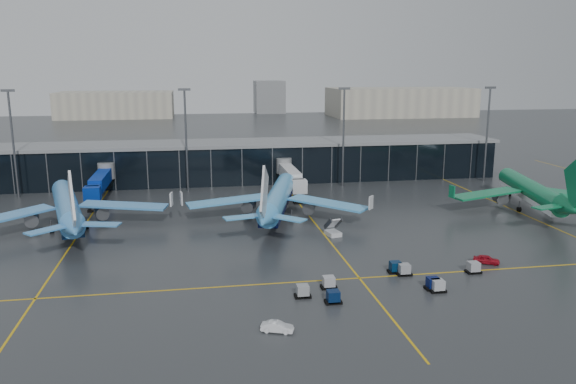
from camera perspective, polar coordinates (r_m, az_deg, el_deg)
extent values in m
plane|color=#282B2D|center=(95.76, -1.14, -5.91)|extent=(600.00, 600.00, 0.00)
cube|color=black|center=(154.55, -4.59, 3.03)|extent=(140.00, 16.00, 10.00)
cube|color=slate|center=(153.78, -4.62, 4.98)|extent=(142.00, 17.00, 0.80)
cylinder|color=#595B60|center=(147.14, -17.99, 2.06)|extent=(4.00, 4.00, 4.00)
cube|color=navy|center=(134.17, -18.75, 0.70)|extent=(3.00, 24.00, 3.00)
cylinder|color=#595B60|center=(127.58, -19.16, -1.33)|extent=(1.00, 1.00, 2.60)
cylinder|color=#595B60|center=(147.43, -0.41, 2.69)|extent=(4.00, 4.00, 4.00)
cube|color=silver|center=(134.48, 0.52, 1.40)|extent=(3.00, 24.00, 3.00)
cylinder|color=#595B60|center=(127.91, 1.11, -0.60)|extent=(1.00, 1.00, 2.60)
cylinder|color=#595B60|center=(147.01, -26.12, 4.27)|extent=(0.50, 0.50, 25.00)
cube|color=#595B60|center=(146.03, -26.59, 9.20)|extent=(3.00, 0.40, 0.60)
cylinder|color=#595B60|center=(141.02, -10.29, 5.05)|extent=(0.50, 0.50, 25.00)
cube|color=#595B60|center=(140.00, -10.50, 10.21)|extent=(3.00, 0.40, 0.60)
cylinder|color=#595B60|center=(146.16, 5.65, 5.44)|extent=(0.50, 0.50, 25.00)
cube|color=#595B60|center=(145.17, 5.76, 10.42)|extent=(3.00, 0.40, 0.60)
cylinder|color=#595B60|center=(161.36, 19.55, 5.44)|extent=(0.50, 0.50, 25.00)
cube|color=#595B60|center=(160.47, 19.88, 9.94)|extent=(3.00, 0.40, 0.60)
cube|color=#B2AD99|center=(375.08, 11.30, 8.95)|extent=(90.00, 42.00, 18.00)
cube|color=#B2AD99|center=(373.48, -17.03, 8.49)|extent=(70.00, 38.00, 16.00)
cube|color=#B2AD99|center=(394.02, -1.92, 9.63)|extent=(20.00, 20.00, 22.00)
cube|color=gold|center=(115.97, -20.09, -3.40)|extent=(0.30, 120.00, 0.02)
cube|color=gold|center=(116.34, 2.26, -2.58)|extent=(0.30, 120.00, 0.02)
cube|color=gold|center=(132.92, 21.62, -1.56)|extent=(0.30, 120.00, 0.02)
cube|color=gold|center=(84.06, 7.25, -8.66)|extent=(220.00, 0.30, 0.02)
cube|color=black|center=(86.27, 11.70, -8.15)|extent=(2.20, 1.50, 0.36)
cube|color=gray|center=(86.01, 11.72, -7.67)|extent=(1.60, 1.50, 1.50)
cube|color=black|center=(87.02, 10.84, -7.93)|extent=(2.20, 1.50, 0.36)
cube|color=#051E3E|center=(86.76, 10.86, -7.45)|extent=(1.60, 1.50, 1.50)
cube|color=black|center=(81.26, 14.94, -9.63)|extent=(2.20, 1.50, 0.36)
cube|color=#9A9EA3|center=(80.98, 14.97, -9.13)|extent=(1.60, 1.50, 1.50)
cube|color=black|center=(89.85, 18.30, -7.69)|extent=(2.20, 1.50, 0.36)
cube|color=gray|center=(89.60, 18.34, -7.23)|extent=(1.60, 1.50, 1.50)
cube|color=black|center=(75.28, 4.61, -11.04)|extent=(2.20, 1.50, 0.36)
cube|color=#04173B|center=(74.98, 4.62, -10.51)|extent=(1.60, 1.50, 1.50)
cube|color=black|center=(79.99, 4.15, -9.58)|extent=(2.20, 1.50, 0.36)
cube|color=#9B9DA4|center=(79.70, 4.16, -9.07)|extent=(1.60, 1.50, 1.50)
cube|color=black|center=(76.86, 1.50, -10.50)|extent=(2.20, 1.50, 0.36)
cube|color=gray|center=(76.56, 1.50, -9.97)|extent=(1.60, 1.50, 1.50)
cube|color=black|center=(81.91, 14.49, -9.42)|extent=(2.20, 1.50, 0.36)
cube|color=#050F42|center=(81.63, 14.52, -8.92)|extent=(1.60, 1.50, 1.50)
cube|color=silver|center=(104.12, 4.58, -4.20)|extent=(2.86, 3.61, 0.80)
cube|color=silver|center=(103.60, 4.60, -3.19)|extent=(2.19, 3.12, 2.29)
imported|color=#A40C1B|center=(94.42, 19.51, -6.48)|extent=(4.29, 3.30, 1.36)
imported|color=silver|center=(67.34, -1.10, -13.54)|extent=(4.05, 2.55, 1.26)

